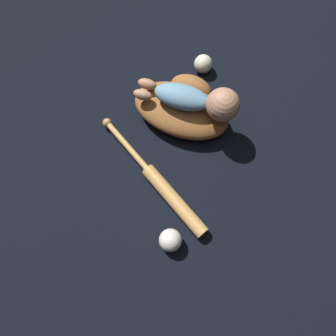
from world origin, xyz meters
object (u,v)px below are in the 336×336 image
(baseball_bat, at_px, (164,188))
(baseball_spare, at_px, (203,64))
(baby_figure, at_px, (200,100))
(baseball, at_px, (170,240))
(baseball_glove, at_px, (183,106))

(baseball_bat, xyz_separation_m, baseball_spare, (0.03, 0.55, 0.01))
(baseball_bat, bearing_deg, baby_figure, 79.83)
(baby_figure, xyz_separation_m, baseball, (0.01, -0.48, -0.11))
(baseball_glove, xyz_separation_m, baseball_bat, (0.01, -0.33, -0.03))
(baseball, bearing_deg, baseball_spare, 92.80)
(baby_figure, distance_m, baseball_spare, 0.27)
(baby_figure, bearing_deg, baseball_glove, 160.59)
(baby_figure, distance_m, baseball_bat, 0.34)
(baseball_spare, bearing_deg, baseball, -87.20)
(baseball_glove, xyz_separation_m, baby_figure, (0.06, -0.02, 0.10))
(baseball_glove, xyz_separation_m, baseball, (0.07, -0.50, -0.01))
(baseball_bat, height_order, baseball, baseball)
(baseball_glove, relative_size, baseball_spare, 5.35)
(baseball_glove, distance_m, baseball_spare, 0.23)
(baseball, bearing_deg, baseball_bat, 110.45)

